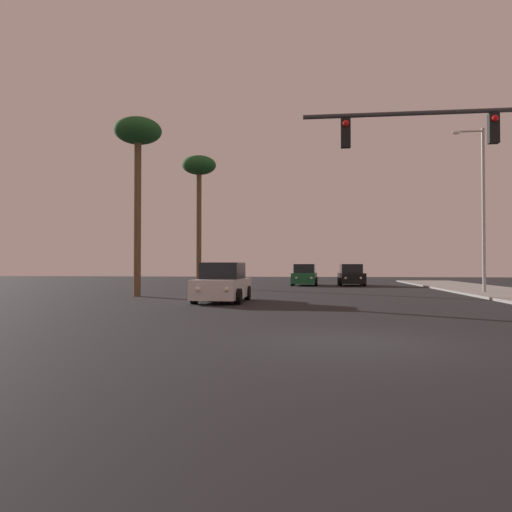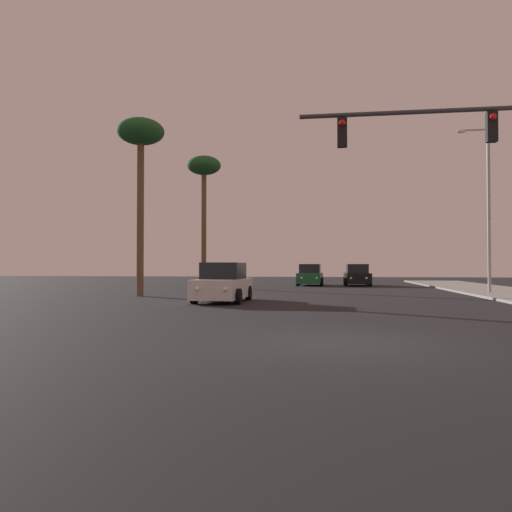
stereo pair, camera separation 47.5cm
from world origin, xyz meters
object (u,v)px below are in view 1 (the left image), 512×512
object	(u,v)px
street_lamp	(481,201)
palm_tree_near	(138,141)
car_green	(305,276)
car_white	(223,284)
traffic_light_mast	(509,157)
palm_tree_mid	(199,173)
car_black	(351,276)

from	to	relation	value
street_lamp	palm_tree_near	size ratio (longest dim) A/B	0.99
car_green	street_lamp	world-z (taller)	street_lamp
car_white	traffic_light_mast	distance (m)	11.82
car_green	traffic_light_mast	xyz separation A→B (m)	(6.71, -23.86, 4.04)
traffic_light_mast	palm_tree_mid	bearing A→B (deg)	126.95
palm_tree_near	traffic_light_mast	bearing A→B (deg)	-30.20
car_white	palm_tree_near	world-z (taller)	palm_tree_near
car_black	car_white	world-z (taller)	same
car_black	car_green	bearing A→B (deg)	-0.01
palm_tree_mid	palm_tree_near	world-z (taller)	palm_tree_mid
car_green	car_black	bearing A→B (deg)	-175.74
street_lamp	palm_tree_near	world-z (taller)	street_lamp
car_green	street_lamp	xyz separation A→B (m)	(9.93, -10.93, 4.36)
street_lamp	palm_tree_near	distance (m)	18.69
traffic_light_mast	car_green	bearing A→B (deg)	105.70
palm_tree_mid	traffic_light_mast	bearing A→B (deg)	-53.05
car_black	car_green	distance (m)	3.64
car_white	street_lamp	size ratio (longest dim) A/B	0.48
car_green	palm_tree_mid	world-z (taller)	palm_tree_mid
car_black	traffic_light_mast	size ratio (longest dim) A/B	0.49
street_lamp	palm_tree_mid	xyz separation A→B (m)	(-17.20, 5.65, 2.97)
street_lamp	palm_tree_mid	size ratio (longest dim) A/B	0.97
palm_tree_near	car_white	bearing A→B (deg)	-32.95
car_white	street_lamp	xyz separation A→B (m)	(12.97, 7.59, 4.36)
palm_tree_near	street_lamp	bearing A→B (deg)	13.61
traffic_light_mast	car_black	bearing A→B (deg)	97.30
car_white	traffic_light_mast	size ratio (longest dim) A/B	0.49
car_green	palm_tree_mid	size ratio (longest dim) A/B	0.47
car_green	street_lamp	size ratio (longest dim) A/B	0.48
car_black	palm_tree_near	xyz separation A→B (m)	(-11.67, -15.41, 7.11)
car_black	car_white	size ratio (longest dim) A/B	1.00
car_white	street_lamp	distance (m)	15.64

